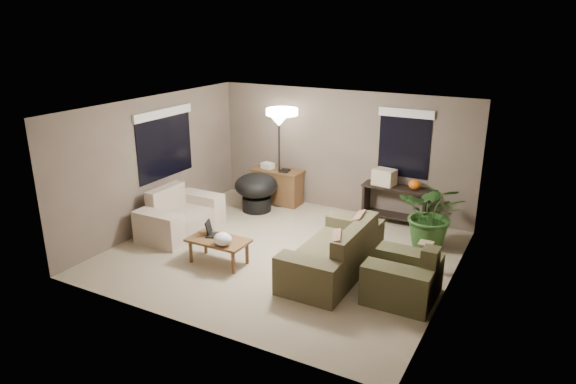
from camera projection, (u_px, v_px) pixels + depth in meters
The scene contains 20 objects.
room_shell at pixel (282, 184), 8.43m from camera, with size 5.50×5.50×5.50m.
main_sofa at pixel (336, 255), 8.07m from camera, with size 0.95×2.20×0.85m.
throw_pillows at pixel (352, 238), 7.84m from camera, with size 0.38×1.39×0.47m.
loveseat at pixel (180, 217), 9.60m from camera, with size 0.90×1.60×0.85m.
armchair at pixel (404, 279), 7.33m from camera, with size 0.95×1.00×0.85m.
coffee_table at pixel (218, 243), 8.36m from camera, with size 1.00×0.55×0.42m.
laptop at pixel (213, 232), 8.48m from camera, with size 0.43×0.34×0.24m.
plastic_bag at pixel (223, 239), 8.09m from camera, with size 0.30×0.27×0.21m, color white.
desk at pixel (278, 186), 11.14m from camera, with size 1.10×0.50×0.75m.
desk_papers at pixel (271, 167), 11.07m from camera, with size 0.70×0.30×0.12m.
console_table at pixel (395, 202), 10.01m from camera, with size 1.30×0.40×0.75m.
pumpkin at pixel (415, 185), 9.73m from camera, with size 0.23×0.23×0.19m, color orange.
cardboard_box at pixel (384, 177), 9.98m from camera, with size 0.41×0.31×0.31m, color beige.
papasan_chair at pixel (256, 189), 10.65m from camera, with size 1.09×1.09×0.80m.
floor_lamp at pixel (279, 133), 10.60m from camera, with size 0.32×0.32×1.91m.
ceiling_fixture at pixel (282, 112), 8.05m from camera, with size 0.50×0.50×0.10m, color white.
houseplant at pixel (432, 221), 8.94m from camera, with size 1.11×1.23×0.96m, color #2D5923.
cat_scratching_post at pixel (424, 259), 8.11m from camera, with size 0.32×0.32×0.50m.
window_left at pixel (164, 132), 9.74m from camera, with size 0.05×1.56×1.33m.
window_back at pixel (405, 132), 9.74m from camera, with size 1.06×0.05×1.33m.
Camera 1 is at (3.90, -7.02, 3.81)m, focal length 32.00 mm.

